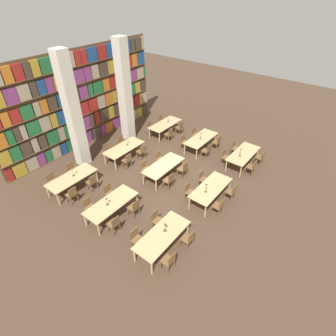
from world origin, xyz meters
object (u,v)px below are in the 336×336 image
(chair_10, at_px, (261,157))
(chair_7, at_px, (203,178))
(chair_0, at_px, (169,261))
(chair_20, at_px, (207,150))
(chair_15, at_px, (110,192))
(desk_lamp_1, at_px, (206,186))
(reading_table_2, at_px, (243,154))
(reading_table_7, at_px, (124,148))
(chair_11, at_px, (235,148))
(desk_lamp_7, at_px, (168,118))
(chair_1, at_px, (136,238))
(chair_4, at_px, (219,206))
(chair_27, at_px, (72,170))
(chair_19, at_px, (160,158))
(chair_28, at_px, (127,160))
(chair_14, at_px, (134,207))
(chair_22, at_px, (217,142))
(reading_table_4, at_px, (164,166))
(chair_31, at_px, (122,142))
(chair_8, at_px, (252,167))
(desk_lamp_2, at_px, (241,151))
(chair_17, at_px, (145,168))
(chair_12, at_px, (114,224))
(chair_9, at_px, (225,157))
(chair_33, at_px, (150,127))
(chair_30, at_px, (141,151))
(pillar_left, at_px, (73,113))
(desk_lamp_6, at_px, (127,140))
(chair_6, at_px, (232,191))
(chair_16, at_px, (169,180))
(chair_34, at_px, (180,127))
(desk_lamp_3, at_px, (107,200))
(desk_lamp_4, at_px, (201,134))
(chair_5, at_px, (189,191))
(chair_23, at_px, (195,134))
(reading_table_3, at_px, (111,204))
(chair_29, at_px, (108,150))
(chair_2, at_px, (188,239))
(chair_25, at_px, (52,181))
(chair_21, at_px, (184,142))
(chair_26, at_px, (92,182))
(reading_table_0, at_px, (162,236))
(pillar_center, at_px, (125,93))
(desk_lamp_5, at_px, (72,170))
(chair_35, at_px, (161,121))
(reading_table_1, at_px, (211,188))
(reading_table_5, at_px, (201,139))

(chair_10, bearing_deg, chair_7, 157.08)
(chair_0, bearing_deg, chair_10, -0.01)
(chair_7, height_order, chair_20, same)
(chair_15, bearing_deg, desk_lamp_1, 124.91)
(reading_table_2, bearing_deg, reading_table_7, 122.62)
(chair_10, height_order, chair_15, same)
(chair_11, height_order, desk_lamp_7, desk_lamp_7)
(chair_1, bearing_deg, chair_15, -112.39)
(chair_4, relative_size, chair_27, 1.00)
(chair_19, height_order, chair_28, same)
(chair_14, xyz_separation_m, chair_22, (7.00, -0.08, 0.00))
(reading_table_4, relative_size, chair_31, 2.65)
(chair_8, xyz_separation_m, desk_lamp_2, (0.17, 0.81, 0.57))
(chair_17, bearing_deg, chair_12, 23.17)
(chair_9, distance_m, chair_33, 5.55)
(chair_20, xyz_separation_m, chair_30, (-2.34, 2.87, 0.00))
(pillar_left, xyz_separation_m, desk_lamp_6, (2.04, -1.47, -1.96))
(chair_6, xyz_separation_m, chair_16, (-1.11, 2.79, 0.00))
(chair_34, bearing_deg, desk_lamp_1, -134.11)
(desk_lamp_3, distance_m, desk_lamp_4, 7.08)
(chair_5, bearing_deg, chair_11, -179.38)
(chair_9, relative_size, chair_23, 1.00)
(chair_15, relative_size, chair_31, 1.00)
(chair_5, xyz_separation_m, chair_14, (-2.32, 1.27, 0.00))
(reading_table_3, relative_size, chair_29, 2.65)
(chair_2, relative_size, chair_7, 1.00)
(chair_14, bearing_deg, reading_table_4, 14.13)
(chair_25, height_order, chair_27, same)
(reading_table_2, xyz_separation_m, chair_12, (-7.62, 2.00, -0.18))
(chair_21, xyz_separation_m, desk_lamp_4, (0.51, -0.80, 0.54))
(reading_table_4, bearing_deg, chair_19, 51.37)
(chair_26, height_order, desk_lamp_7, desk_lamp_7)
(reading_table_0, bearing_deg, chair_9, 6.88)
(chair_1, height_order, chair_16, same)
(pillar_center, height_order, desk_lamp_7, pillar_center)
(pillar_center, height_order, desk_lamp_5, pillar_center)
(chair_4, relative_size, chair_34, 1.00)
(chair_28, distance_m, chair_35, 5.04)
(desk_lamp_1, distance_m, chair_25, 7.39)
(chair_2, height_order, desk_lamp_4, desk_lamp_4)
(reading_table_1, distance_m, reading_table_4, 2.79)
(chair_5, xyz_separation_m, chair_23, (4.68, 2.74, 0.00))
(reading_table_7, distance_m, desk_lamp_7, 4.01)
(chair_1, bearing_deg, chair_7, 179.35)
(chair_6, height_order, chair_20, same)
(chair_12, distance_m, desk_lamp_4, 7.54)
(reading_table_7, bearing_deg, chair_2, -114.19)
(reading_table_3, bearing_deg, chair_16, -15.45)
(chair_8, bearing_deg, reading_table_5, 80.95)
(chair_14, xyz_separation_m, desk_lamp_6, (3.21, 3.60, 0.55))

